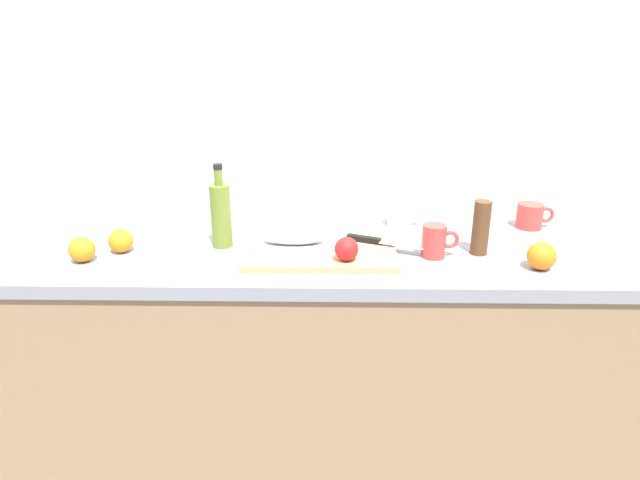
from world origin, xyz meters
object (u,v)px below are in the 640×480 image
Objects in this scene: white_plate at (294,245)px; orange_0 at (121,241)px; fish_fillet at (294,237)px; pepper_mill at (481,228)px; chef_knife at (380,241)px; coffee_mug_1 at (400,213)px; cutting_board at (320,252)px; coffee_mug_0 at (530,216)px; olive_oil_bottle at (221,214)px; coffee_mug_2 at (435,241)px.

white_plate is 3.49× the size of orange_0.
white_plate is 0.53m from orange_0.
fish_fillet is 0.57m from pepper_mill.
chef_knife is 0.25m from coffee_mug_1.
fish_fillet is (-0.08, 0.01, 0.04)m from cutting_board.
coffee_mug_1 is (-0.45, 0.01, 0.00)m from coffee_mug_0.
coffee_mug_0 reaches higher than fish_fillet.
olive_oil_bottle reaches higher than orange_0.
chef_knife is 2.17× the size of coffee_mug_0.
white_plate is (-0.08, 0.01, 0.02)m from cutting_board.
fish_fillet is 0.73× the size of olive_oil_bottle.
orange_0 is at bearing 178.33° from cutting_board.
coffee_mug_0 is at bearing -1.45° from coffee_mug_1.
fish_fillet is 0.45m from coffee_mug_1.
orange_0 reaches higher than cutting_board.
olive_oil_bottle is (-0.31, 0.08, 0.10)m from cutting_board.
fish_fillet is 0.53m from orange_0.
orange_0 is at bearing -163.40° from coffee_mug_1.
coffee_mug_2 is at bearing -168.83° from pepper_mill.
chef_knife is (0.19, 0.05, 0.02)m from cutting_board.
chef_knife is 0.80m from orange_0.
coffee_mug_1 is at bearing 45.86° from cutting_board.
orange_0 is at bearing -169.30° from coffee_mug_0.
cutting_board is at bearing -13.55° from olive_oil_bottle.
white_plate is at bearing -14.98° from olive_oil_bottle.
white_plate is at bearing -0.49° from orange_0.
coffee_mug_1 is at bearing 103.93° from coffee_mug_2.
coffee_mug_2 is (0.43, -0.02, 0.02)m from white_plate.
olive_oil_bottle is 1.59× the size of pepper_mill.
pepper_mill reaches higher than chef_knife.
chef_knife is 1.67× the size of pepper_mill.
coffee_mug_0 reaches higher than chef_knife.
coffee_mug_0 is 0.77× the size of pepper_mill.
coffee_mug_1 is (0.27, 0.28, 0.04)m from cutting_board.
coffee_mug_0 is at bearing 17.72° from fish_fillet.
coffee_mug_0 is at bearing 10.71° from olive_oil_bottle.
orange_0 is (-0.96, 0.02, -0.01)m from coffee_mug_2.
chef_knife is at bearing -2.85° from olive_oil_bottle.
pepper_mill reaches higher than orange_0.
fish_fillet is at bearing -142.81° from coffee_mug_1.
coffee_mug_2 is at bearing -0.62° from cutting_board.
coffee_mug_1 is (0.36, 0.27, -0.01)m from fish_fillet.
chef_knife is at bearing 161.31° from coffee_mug_2.
pepper_mill is at bearing -3.64° from olive_oil_bottle.
fish_fillet is at bearing -178.90° from pepper_mill.
cutting_board is 1.72× the size of olive_oil_bottle.
pepper_mill is (0.30, -0.03, 0.05)m from chef_knife.
cutting_board is at bearing 179.38° from coffee_mug_2.
orange_0 is at bearing 178.71° from coffee_mug_2.
coffee_mug_0 is 0.35m from pepper_mill.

